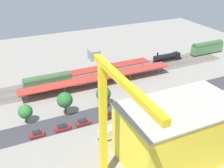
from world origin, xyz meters
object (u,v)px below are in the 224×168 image
object	(u,v)px
street_tree_2	(65,100)
platform_canopy_near	(99,77)
platform_canopy_far	(98,69)
construction_building	(179,132)
parked_car_6	(62,128)
box_truck_0	(115,131)
tower_crane	(108,117)
parked_car_7	(37,134)
freight_coach_far	(47,82)
locomotive	(168,57)
parked_car_4	(107,116)
traffic_light	(108,110)
parked_car_0	(182,97)
street_tree_1	(25,112)
parked_car_5	(83,122)
parked_car_2	(148,106)
passenger_coach	(207,47)
street_tree_0	(103,94)
parked_car_3	(127,112)
parked_car_1	(166,101)

from	to	relation	value
street_tree_2	platform_canopy_near	bearing A→B (deg)	-140.48
platform_canopy_far	construction_building	distance (m)	52.13
parked_car_6	box_truck_0	distance (m)	15.88
parked_car_6	construction_building	size ratio (longest dim) A/B	0.17
tower_crane	parked_car_7	bearing A→B (deg)	-66.46
freight_coach_far	street_tree_2	bearing A→B (deg)	93.01
locomotive	parked_car_4	bearing A→B (deg)	35.14
locomotive	traffic_light	bearing A→B (deg)	36.22
platform_canopy_far	parked_car_0	size ratio (longest dim) A/B	10.83
street_tree_1	traffic_light	world-z (taller)	street_tree_1
freight_coach_far	parked_car_0	bearing A→B (deg)	146.93
parked_car_0	parked_car_5	bearing A→B (deg)	0.07
parked_car_0	parked_car_2	distance (m)	14.31
passenger_coach	parked_car_2	size ratio (longest dim) A/B	4.06
platform_canopy_near	parked_car_7	world-z (taller)	platform_canopy_near
locomotive	street_tree_0	distance (m)	50.39
tower_crane	street_tree_1	world-z (taller)	tower_crane
passenger_coach	street_tree_2	size ratio (longest dim) A/B	2.26
passenger_coach	street_tree_0	xyz separation A→B (m)	(67.48, 24.69, 1.20)
street_tree_1	parked_car_3	bearing A→B (deg)	164.04
platform_canopy_far	street_tree_2	bearing A→B (deg)	46.52
platform_canopy_near	locomotive	distance (m)	40.83
parked_car_4	box_truck_0	xyz separation A→B (m)	(1.89, 9.68, 0.94)
locomotive	construction_building	size ratio (longest dim) A/B	0.51
parked_car_4	street_tree_0	bearing A→B (deg)	-105.04
parked_car_0	street_tree_2	world-z (taller)	street_tree_2
platform_canopy_far	passenger_coach	bearing A→B (deg)	-176.52
passenger_coach	parked_car_1	bearing A→B (deg)	34.63
traffic_light	parked_car_3	bearing A→B (deg)	-172.87
traffic_light	freight_coach_far	bearing A→B (deg)	-67.52
freight_coach_far	street_tree_1	size ratio (longest dim) A/B	2.85
parked_car_5	freight_coach_far	bearing A→B (deg)	-81.27
parked_car_1	parked_car_2	world-z (taller)	parked_car_2
parked_car_6	traffic_light	distance (m)	14.56
parked_car_3	box_truck_0	size ratio (longest dim) A/B	0.42
street_tree_2	parked_car_1	bearing A→B (deg)	167.41
box_truck_0	platform_canopy_far	bearing A→B (deg)	-105.87
parked_car_4	street_tree_0	size ratio (longest dim) A/B	0.65
parked_car_2	street_tree_1	bearing A→B (deg)	-12.38
platform_canopy_far	parked_car_1	xyz separation A→B (m)	(-13.24, 28.97, -3.46)
parked_car_4	parked_car_6	distance (m)	14.68
platform_canopy_far	street_tree_0	bearing A→B (deg)	71.68
passenger_coach	freight_coach_far	bearing A→B (deg)	3.86
parked_car_1	locomotive	bearing A→B (deg)	-125.92
passenger_coach	tower_crane	bearing A→B (deg)	35.55
parked_car_6	street_tree_0	size ratio (longest dim) A/B	0.69
passenger_coach	parked_car_4	bearing A→B (deg)	24.92
platform_canopy_far	passenger_coach	distance (m)	60.64
locomotive	street_tree_2	bearing A→B (deg)	23.72
parked_car_3	construction_building	xyz separation A→B (m)	(-2.37, 22.60, 6.44)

